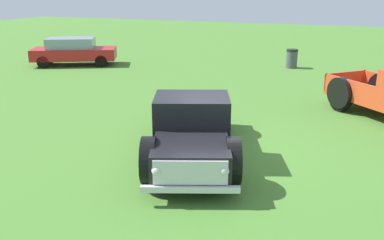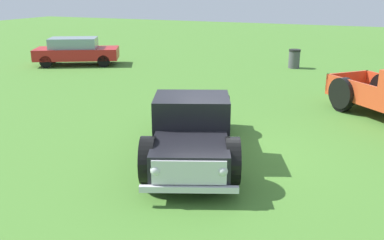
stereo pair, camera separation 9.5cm
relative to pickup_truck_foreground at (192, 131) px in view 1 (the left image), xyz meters
name	(u,v)px [view 1 (the left image)]	position (x,y,z in m)	size (l,w,h in m)	color
ground_plane	(216,155)	(0.41, 0.56, -0.75)	(80.00, 80.00, 0.00)	#477A2D
pickup_truck_foreground	(192,131)	(0.00, 0.00, 0.00)	(3.59, 5.44, 1.57)	black
sedan_distant_a	(73,51)	(-10.77, 9.63, 0.00)	(4.61, 3.56, 1.43)	#B21E1E
trash_can	(292,59)	(0.04, 13.24, -0.27)	(0.59, 0.59, 0.95)	#4C4C51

